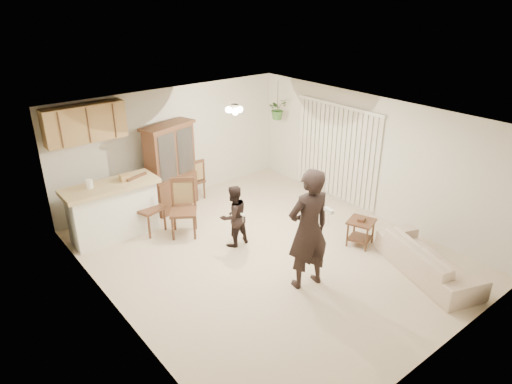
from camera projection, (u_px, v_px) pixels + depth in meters
floor at (267, 254)px, 8.26m from camera, size 6.50×6.50×0.00m
ceiling at (269, 119)px, 7.23m from camera, size 5.50×6.50×0.02m
wall_back at (173, 144)px, 10.06m from camera, size 5.50×0.02×2.50m
wall_front at (443, 278)px, 5.44m from camera, size 5.50×0.02×2.50m
wall_left at (113, 243)px, 6.18m from camera, size 0.02×6.50×2.50m
wall_right at (371, 157)px, 9.32m from camera, size 0.02×6.50×2.50m
breakfast_bar at (114, 213)px, 8.67m from camera, size 1.60×0.55×1.00m
bar_top at (110, 186)px, 8.45m from camera, size 1.75×0.70×0.08m
upper_cabinets at (85, 123)px, 8.50m from camera, size 1.50×0.34×0.70m
vertical_blinds at (336, 153)px, 10.00m from camera, size 0.06×2.30×2.10m
ceiling_fixture at (234, 109)px, 8.24m from camera, size 0.36×0.36×0.20m
hanging_plant at (278, 109)px, 10.52m from camera, size 0.43×0.37×0.48m
plant_cord at (278, 95)px, 10.39m from camera, size 0.01×0.01×0.65m
sofa at (429, 255)px, 7.55m from camera, size 1.31×2.01×0.73m
adult at (308, 235)px, 7.08m from camera, size 0.72×0.54×1.80m
child at (234, 212)px, 8.31m from camera, size 0.67×0.53×1.35m
china_hutch at (171, 168)px, 9.64m from camera, size 1.27×0.75×1.88m
side_table at (360, 232)px, 8.47m from camera, size 0.58×0.58×0.56m
chair_bar at (149, 217)px, 8.91m from camera, size 0.63×0.63×1.14m
chair_hutch_left at (184, 220)px, 8.79m from camera, size 0.69×0.69×1.12m
chair_hutch_right at (193, 187)px, 10.36m from camera, size 0.43×0.43×0.96m
controller_adult at (329, 210)px, 6.44m from camera, size 0.08×0.18×0.05m
controller_child at (243, 215)px, 8.09m from camera, size 0.03×0.10×0.03m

